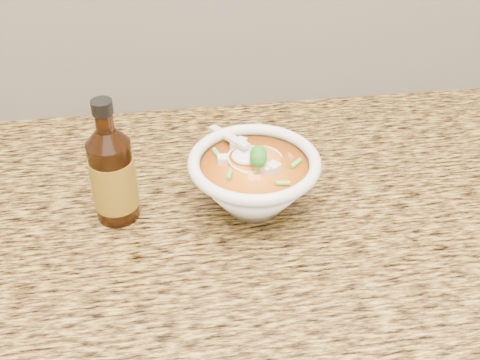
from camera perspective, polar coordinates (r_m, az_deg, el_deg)
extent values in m
cube|color=#A0853A|center=(0.87, -0.83, -4.29)|extent=(4.00, 0.68, 0.04)
cylinder|color=white|center=(0.87, 1.30, -2.19)|extent=(0.08, 0.08, 0.01)
torus|color=white|center=(0.83, 1.37, 1.69)|extent=(0.19, 0.19, 0.02)
torus|color=beige|center=(0.83, 1.03, 1.16)|extent=(0.10, 0.10, 0.00)
torus|color=beige|center=(0.82, 1.28, 0.82)|extent=(0.07, 0.07, 0.00)
torus|color=beige|center=(0.84, 1.58, 1.48)|extent=(0.07, 0.07, 0.00)
torus|color=beige|center=(0.82, 0.69, 0.41)|extent=(0.08, 0.08, 0.00)
torus|color=beige|center=(0.84, 2.32, 1.38)|extent=(0.10, 0.10, 0.00)
torus|color=beige|center=(0.84, 2.43, 1.21)|extent=(0.14, 0.14, 0.00)
torus|color=beige|center=(0.84, 2.09, 0.78)|extent=(0.09, 0.09, 0.00)
torus|color=beige|center=(0.83, 0.47, 0.58)|extent=(0.10, 0.10, 0.00)
torus|color=beige|center=(0.84, 0.22, 0.88)|extent=(0.09, 0.09, 0.00)
torus|color=beige|center=(0.84, 0.38, 0.65)|extent=(0.10, 0.10, 0.00)
cube|color=silver|center=(0.83, 2.60, 1.52)|extent=(0.02, 0.02, 0.01)
cube|color=silver|center=(0.79, 2.39, -0.43)|extent=(0.02, 0.02, 0.01)
cube|color=silver|center=(0.82, 4.92, 0.78)|extent=(0.02, 0.02, 0.01)
cube|color=silver|center=(0.85, 3.89, 2.41)|extent=(0.02, 0.02, 0.01)
cube|color=silver|center=(0.84, 0.69, 2.23)|extent=(0.02, 0.02, 0.01)
cube|color=silver|center=(0.86, 3.59, 3.20)|extent=(0.02, 0.02, 0.02)
ellipsoid|color=#196014|center=(0.81, 1.82, 1.99)|extent=(0.03, 0.03, 0.03)
cylinder|color=#5CB846|center=(0.86, 2.34, 3.08)|extent=(0.02, 0.02, 0.01)
cylinder|color=#5CB846|center=(0.81, 0.76, 0.51)|extent=(0.02, 0.01, 0.01)
cylinder|color=#5CB846|center=(0.80, 0.35, 0.28)|extent=(0.02, 0.01, 0.01)
cylinder|color=#5CB846|center=(0.85, 2.59, 2.75)|extent=(0.01, 0.02, 0.01)
cylinder|color=#5CB846|center=(0.81, 4.24, 0.47)|extent=(0.02, 0.01, 0.01)
ellipsoid|color=white|center=(0.84, 0.59, 2.29)|extent=(0.04, 0.04, 0.02)
cube|color=white|center=(0.87, -1.09, 4.12)|extent=(0.05, 0.10, 0.03)
cylinder|color=black|center=(0.84, -11.89, -0.05)|extent=(0.08, 0.08, 0.12)
cylinder|color=black|center=(0.78, -12.75, 5.40)|extent=(0.03, 0.03, 0.03)
cylinder|color=black|center=(0.77, -12.96, 6.76)|extent=(0.04, 0.04, 0.02)
cylinder|color=red|center=(0.84, -11.87, -0.19)|extent=(0.08, 0.08, 0.08)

